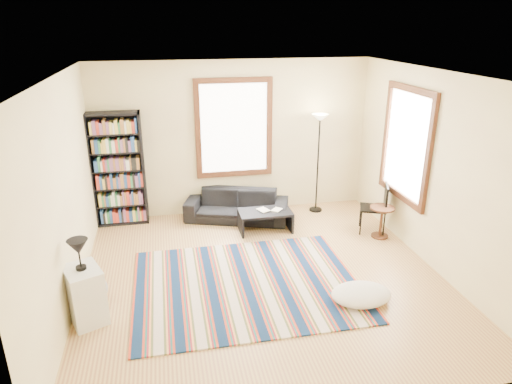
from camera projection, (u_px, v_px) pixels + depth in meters
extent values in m
cube|color=tan|center=(263.00, 279.00, 6.52)|extent=(5.00, 5.00, 0.10)
cube|color=white|center=(264.00, 71.00, 5.50)|extent=(5.00, 5.00, 0.10)
cube|color=#F2E6A3|center=(233.00, 138.00, 8.35)|extent=(5.00, 0.10, 2.80)
cube|color=#F2E6A3|center=(332.00, 288.00, 3.67)|extent=(5.00, 0.10, 2.80)
cube|color=#F2E6A3|center=(59.00, 198.00, 5.53)|extent=(0.10, 5.00, 2.80)
cube|color=#F2E6A3|center=(438.00, 172.00, 6.49)|extent=(0.10, 5.00, 2.80)
cube|color=white|center=(234.00, 128.00, 8.21)|extent=(1.20, 0.06, 1.60)
cube|color=white|center=(406.00, 144.00, 7.14)|extent=(0.06, 1.20, 1.60)
cube|color=#0D2244|center=(246.00, 284.00, 6.29)|extent=(3.04, 2.43, 0.02)
imported|color=black|center=(237.00, 206.00, 8.28)|extent=(1.96, 1.27, 0.53)
cube|color=black|center=(118.00, 170.00, 7.89)|extent=(0.90, 0.30, 2.00)
cube|color=black|center=(265.00, 221.00, 7.87)|extent=(0.91, 0.51, 0.36)
imported|color=beige|center=(260.00, 211.00, 7.78)|extent=(0.26, 0.23, 0.02)
imported|color=beige|center=(273.00, 209.00, 7.87)|extent=(0.24, 0.24, 0.01)
ellipsoid|color=beige|center=(361.00, 294.00, 5.90)|extent=(0.94, 0.82, 0.20)
cylinder|color=#482112|center=(381.00, 222.00, 7.60)|extent=(0.52, 0.52, 0.54)
cube|color=black|center=(373.00, 208.00, 7.75)|extent=(0.54, 0.53, 0.86)
cube|color=silver|center=(85.00, 295.00, 5.44)|extent=(0.55, 0.61, 0.70)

